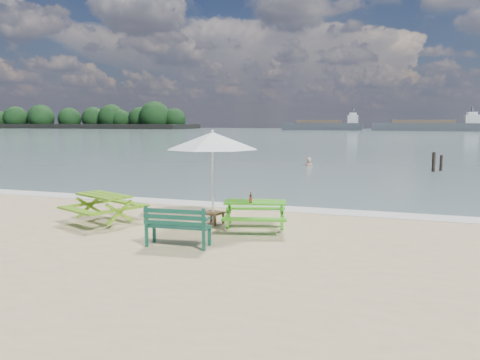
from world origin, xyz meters
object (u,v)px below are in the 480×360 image
(side_table, at_px, (213,218))
(patio_umbrella, at_px, (212,141))
(swimmer, at_px, (308,172))
(beer_bottle, at_px, (251,199))
(park_bench, at_px, (178,234))
(picnic_table_left, at_px, (104,209))
(picnic_table_right, at_px, (255,216))

(side_table, distance_m, patio_umbrella, 1.90)
(side_table, xyz_separation_m, swimmer, (-0.51, 15.84, -0.49))
(side_table, relative_size, patio_umbrella, 0.20)
(beer_bottle, bearing_deg, park_bench, -121.73)
(side_table, xyz_separation_m, patio_umbrella, (0.00, 0.00, 1.90))
(swimmer, bearing_deg, patio_umbrella, -88.15)
(park_bench, bearing_deg, beer_bottle, 58.27)
(side_table, xyz_separation_m, beer_bottle, (1.13, -0.52, 0.61))
(picnic_table_left, relative_size, beer_bottle, 8.13)
(picnic_table_right, distance_m, beer_bottle, 0.49)
(picnic_table_right, xyz_separation_m, swimmer, (-1.69, 16.13, -0.66))
(picnic_table_left, distance_m, beer_bottle, 3.76)
(picnic_table_left, relative_size, patio_umbrella, 0.79)
(picnic_table_left, height_order, park_bench, park_bench)
(patio_umbrella, relative_size, swimmer, 1.63)
(side_table, bearing_deg, picnic_table_left, -163.15)
(patio_umbrella, height_order, beer_bottle, patio_umbrella)
(park_bench, relative_size, patio_umbrella, 0.49)
(picnic_table_left, height_order, patio_umbrella, patio_umbrella)
(side_table, height_order, beer_bottle, beer_bottle)
(side_table, distance_m, swimmer, 15.85)
(picnic_table_left, xyz_separation_m, picnic_table_right, (3.77, 0.49, -0.02))
(side_table, height_order, swimmer, swimmer)
(picnic_table_left, relative_size, picnic_table_right, 1.13)
(patio_umbrella, bearing_deg, picnic_table_left, -163.15)
(picnic_table_right, relative_size, side_table, 3.47)
(picnic_table_right, distance_m, swimmer, 16.23)
(picnic_table_left, relative_size, swimmer, 1.28)
(patio_umbrella, xyz_separation_m, beer_bottle, (1.13, -0.52, -1.29))
(picnic_table_left, height_order, swimmer, picnic_table_left)
(beer_bottle, height_order, swimmer, beer_bottle)
(beer_bottle, bearing_deg, swimmer, 95.75)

